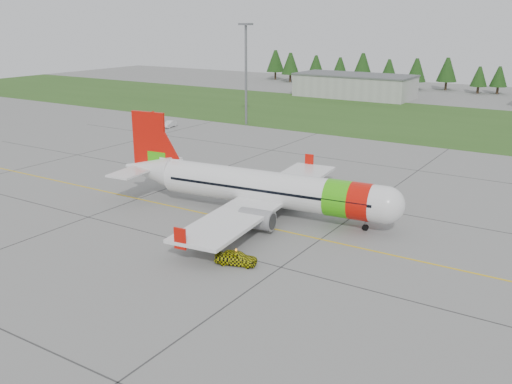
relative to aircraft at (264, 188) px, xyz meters
The scene contains 9 objects.
ground 11.96m from the aircraft, 95.04° to the right, with size 320.00×320.00×0.00m, color gray.
aircraft is the anchor object (origin of this frame).
follow_me_car 14.19m from the aircraft, 68.31° to the right, with size 1.56×1.32×3.87m, color #DBDC0C.
service_van 56.89m from the aircraft, 141.45° to the left, with size 1.37×1.30×3.94m, color silver.
grass_strip 70.56m from the aircraft, 90.83° to the left, with size 320.00×50.00×0.03m, color #30561E.
taxi_guideline 4.76m from the aircraft, 106.13° to the right, with size 120.00×0.25×0.02m, color gold.
hangar_west 103.26m from the aircraft, 107.48° to the left, with size 32.00×14.00×6.00m, color #A8A8A3.
floodlight_mast 57.44m from the aircraft, 125.38° to the left, with size 0.50×0.50×20.00m, color slate.
treeline 126.51m from the aircraft, 90.46° to the left, with size 160.00×8.00×10.00m, color #1C3F14, non-canonical shape.
Camera 1 is at (33.26, -40.73, 21.44)m, focal length 40.00 mm.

